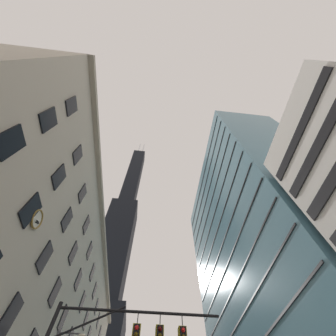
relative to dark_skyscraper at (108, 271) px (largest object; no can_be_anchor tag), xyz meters
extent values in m
cube|color=beige|center=(4.25, -67.24, -50.60)|extent=(12.93, 58.28, 27.30)
cube|color=#B2A893|center=(10.97, -67.24, -37.65)|extent=(0.70, 58.28, 0.60)
cube|color=black|center=(10.77, -82.38, -56.05)|extent=(0.14, 1.40, 2.20)
cube|color=black|center=(10.77, -92.38, -51.85)|extent=(0.14, 1.40, 2.20)
cube|color=black|center=(10.77, -87.38, -51.85)|extent=(0.14, 1.40, 2.20)
cube|color=black|center=(10.77, -82.38, -51.85)|extent=(0.14, 1.40, 2.20)
cube|color=black|center=(10.77, -77.38, -51.85)|extent=(0.14, 1.40, 2.20)
cube|color=black|center=(10.77, -72.38, -51.85)|extent=(0.14, 1.40, 2.20)
cube|color=black|center=(10.77, -92.38, -47.65)|extent=(0.14, 1.40, 2.20)
cube|color=black|center=(10.77, -87.38, -47.65)|extent=(0.14, 1.40, 2.20)
cube|color=black|center=(10.77, -82.38, -47.65)|extent=(0.14, 1.40, 2.20)
cube|color=black|center=(10.77, -77.38, -47.65)|extent=(0.14, 1.40, 2.20)
cube|color=black|center=(10.77, -72.38, -47.65)|extent=(0.14, 1.40, 2.20)
cube|color=black|center=(10.77, -67.38, -47.65)|extent=(0.14, 1.40, 2.20)
cube|color=black|center=(10.77, -62.38, -47.65)|extent=(0.14, 1.40, 2.20)
cube|color=black|center=(10.77, -57.38, -47.65)|extent=(0.14, 1.40, 2.20)
cube|color=black|center=(10.77, -92.38, -43.45)|extent=(0.14, 1.40, 2.20)
cube|color=black|center=(10.77, -87.38, -43.45)|extent=(0.14, 1.40, 2.20)
cube|color=black|center=(10.77, -82.38, -43.45)|extent=(0.14, 1.40, 2.20)
cube|color=black|center=(10.77, -77.38, -43.45)|extent=(0.14, 1.40, 2.20)
cube|color=black|center=(10.77, -72.38, -43.45)|extent=(0.14, 1.40, 2.20)
cube|color=black|center=(10.77, -67.38, -43.45)|extent=(0.14, 1.40, 2.20)
cube|color=black|center=(10.77, -62.38, -43.45)|extent=(0.14, 1.40, 2.20)
cube|color=black|center=(10.77, -57.38, -43.45)|extent=(0.14, 1.40, 2.20)
cube|color=black|center=(10.77, -52.38, -43.45)|extent=(0.14, 1.40, 2.20)
cube|color=black|center=(10.77, -47.38, -43.45)|extent=(0.14, 1.40, 2.20)
torus|color=olive|center=(10.84, -86.24, -51.59)|extent=(0.13, 1.43, 1.43)
cylinder|color=silver|center=(10.80, -86.24, -51.59)|extent=(0.05, 1.23, 1.23)
cube|color=black|center=(10.87, -86.09, -51.66)|extent=(0.03, 0.36, 0.22)
cube|color=black|center=(10.87, -86.03, -51.74)|extent=(0.03, 0.48, 0.36)
cube|color=black|center=(0.00, 0.00, 13.26)|extent=(16.93, 16.93, 65.28)
cube|color=black|center=(0.00, 0.00, 86.70)|extent=(10.88, 10.88, 81.59)
cylinder|color=silver|center=(-2.18, 0.00, 141.52)|extent=(1.20, 1.20, 28.05)
cylinder|color=silver|center=(2.18, 0.00, 141.52)|extent=(1.20, 1.20, 28.05)
cube|color=black|center=(32.67, -92.33, -46.25)|extent=(0.16, 11.30, 1.10)
cube|color=black|center=(32.67, -92.33, -43.25)|extent=(0.16, 11.30, 1.10)
cube|color=teal|center=(40.02, -65.97, -36.40)|extent=(14.61, 38.65, 55.71)
cube|color=black|center=(32.68, -65.97, -48.25)|extent=(0.12, 37.65, 0.24)
cube|color=black|center=(32.68, -65.97, -44.25)|extent=(0.12, 37.65, 0.24)
cube|color=black|center=(32.68, -65.97, -40.25)|extent=(0.12, 37.65, 0.24)
cube|color=black|center=(32.68, -65.97, -36.25)|extent=(0.12, 37.65, 0.24)
cube|color=black|center=(32.68, -65.97, -32.25)|extent=(0.12, 37.65, 0.24)
cube|color=black|center=(32.68, -65.97, -28.25)|extent=(0.12, 37.65, 0.24)
cube|color=black|center=(32.68, -65.97, -24.25)|extent=(0.12, 37.65, 0.24)
cube|color=black|center=(32.68, -65.97, -20.25)|extent=(0.12, 37.65, 0.24)
cube|color=black|center=(32.68, -65.97, -16.25)|extent=(0.12, 37.65, 0.24)
cube|color=black|center=(32.68, -65.97, -12.25)|extent=(0.12, 37.65, 0.24)
cylinder|color=black|center=(18.90, -85.76, -57.00)|extent=(8.36, 0.14, 0.14)
cylinder|color=black|center=(16.39, -85.76, -57.60)|extent=(3.43, 0.10, 1.73)
cylinder|color=black|center=(18.79, -85.76, -57.30)|extent=(0.04, 0.04, 0.60)
cube|color=black|center=(18.79, -85.76, -58.05)|extent=(0.30, 0.30, 0.90)
sphere|color=red|center=(18.79, -85.92, -57.77)|extent=(0.20, 0.20, 0.20)
sphere|color=#4B3A08|center=(18.79, -85.92, -58.05)|extent=(0.20, 0.20, 0.20)
cylinder|color=black|center=(19.94, -85.76, -57.30)|extent=(0.04, 0.04, 0.60)
sphere|color=#450808|center=(19.94, -85.92, -57.77)|extent=(0.20, 0.20, 0.20)
sphere|color=#4B3A08|center=(19.94, -85.92, -58.05)|extent=(0.20, 0.20, 0.20)
cylinder|color=black|center=(21.09, -85.76, -57.30)|extent=(0.04, 0.04, 0.60)
sphere|color=red|center=(21.09, -85.92, -57.77)|extent=(0.20, 0.20, 0.20)
cylinder|color=#47474C|center=(13.67, -78.40, -55.32)|extent=(1.80, 0.10, 0.10)
ellipsoid|color=#EFE5C6|center=(14.57, -78.40, -55.42)|extent=(0.56, 0.32, 0.24)
camera|label=1|loc=(19.04, -97.82, -62.57)|focal=22.06mm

